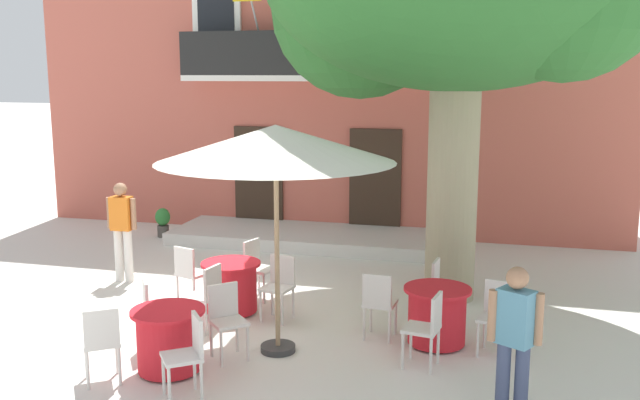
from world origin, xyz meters
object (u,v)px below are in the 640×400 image
Objects in this scene: cafe_chair_near_tree_3 at (427,325)px; pedestrian_mid_plaza at (122,226)px; cafe_table_near_tree at (437,315)px; cafe_chair_front_1 at (155,309)px; cafe_chair_middle_2 at (190,271)px; cafe_chair_middle_3 at (207,293)px; cafe_chair_near_tree_2 at (379,301)px; cafe_chair_middle_0 at (279,283)px; cafe_table_front at (169,340)px; cafe_chair_front_2 at (102,339)px; cafe_chair_front_3 at (188,351)px; cafe_chair_middle_1 at (257,265)px; pedestrian_near_entrance at (514,336)px; cafe_chair_near_tree_1 at (443,288)px; cafe_chair_front_0 at (226,316)px; cafe_umbrella at (276,145)px; cafe_chair_near_tree_0 at (497,312)px; cafe_table_middle at (231,287)px; ground_planter_left at (163,221)px.

pedestrian_mid_plaza is at bearing 157.38° from cafe_chair_near_tree_3.
cafe_table_near_tree is 0.95× the size of cafe_chair_front_1.
cafe_chair_middle_3 is at bearing -53.45° from cafe_chair_middle_2.
cafe_chair_near_tree_2 is 1.00× the size of cafe_chair_middle_0.
cafe_chair_middle_2 is at bearing 170.49° from cafe_table_near_tree.
cafe_chair_middle_2 is 1.05× the size of cafe_table_front.
cafe_table_front is at bearing -70.56° from cafe_chair_middle_2.
cafe_chair_front_2 is at bearing -138.41° from cafe_table_front.
cafe_chair_front_3 is at bearing -127.68° from cafe_chair_near_tree_2.
cafe_chair_middle_1 and cafe_chair_middle_3 have the same top height.
cafe_chair_middle_2 is 5.29m from pedestrian_near_entrance.
cafe_chair_near_tree_1 and cafe_chair_front_0 have the same top height.
cafe_chair_near_tree_2 is 2.73m from cafe_table_front.
pedestrian_mid_plaza is at bearing 164.76° from cafe_table_near_tree.
cafe_chair_middle_2 is at bearing 109.44° from cafe_table_front.
cafe_chair_near_tree_3 is 0.31× the size of cafe_umbrella.
cafe_chair_near_tree_0 is 1.00× the size of cafe_chair_near_tree_2.
cafe_umbrella is (0.53, 1.45, 2.08)m from cafe_chair_front_3.
pedestrian_near_entrance is at bearing -48.52° from cafe_chair_near_tree_3.
cafe_table_middle is 0.30× the size of cafe_umbrella.
cafe_chair_middle_1 is 2.30m from cafe_chair_front_0.
cafe_chair_middle_3 is 0.31× the size of cafe_umbrella.
cafe_table_front is at bearing -85.02° from cafe_chair_middle_3.
cafe_chair_near_tree_3 is 3.21m from cafe_table_middle.
cafe_chair_near_tree_3 reaches higher than cafe_table_middle.
cafe_table_near_tree is 0.95× the size of cafe_chair_middle_2.
cafe_chair_middle_1 is 1.04m from cafe_chair_middle_2.
cafe_chair_middle_0 is 2.16m from cafe_table_front.
cafe_umbrella reaches higher than cafe_chair_front_3.
cafe_umbrella is at bearing 179.60° from cafe_chair_near_tree_3.
pedestrian_near_entrance is at bearing -27.89° from cafe_chair_middle_2.
cafe_table_middle is (-2.25, 0.48, -0.14)m from cafe_chair_near_tree_2.
cafe_chair_near_tree_3 and cafe_chair_middle_1 have the same top height.
cafe_chair_middle_1 is at bearing 157.34° from cafe_table_near_tree.
cafe_chair_front_0 is at bearing -156.58° from cafe_table_near_tree.
pedestrian_mid_plaza is (-2.46, 0.25, 0.42)m from cafe_chair_middle_1.
cafe_table_near_tree is 0.95× the size of cafe_chair_middle_0.
pedestrian_mid_plaza reaches higher than cafe_chair_middle_3.
cafe_chair_front_3 is (1.31, -2.82, 0.00)m from cafe_chair_middle_2.
cafe_chair_near_tree_0 is 1.00× the size of cafe_chair_near_tree_1.
cafe_chair_middle_2 is 1.00× the size of cafe_chair_front_0.
cafe_chair_middle_0 is 0.57× the size of pedestrian_near_entrance.
cafe_chair_middle_1 is 1.51m from cafe_chair_middle_3.
cafe_chair_middle_0 is at bearing -46.34° from ground_planter_left.
cafe_chair_near_tree_0 is 0.57× the size of pedestrian_near_entrance.
cafe_chair_near_tree_1 and cafe_chair_front_2 have the same top height.
cafe_chair_near_tree_1 is 3.80m from cafe_table_front.
cafe_chair_front_3 is (-2.39, -1.44, 0.00)m from cafe_chair_near_tree_3.
cafe_umbrella is at bearing -50.82° from ground_planter_left.
pedestrian_near_entrance is at bearing -35.24° from cafe_chair_middle_0.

